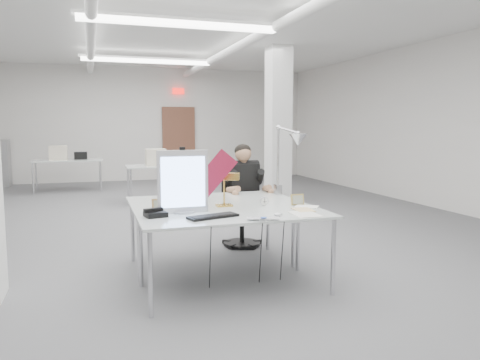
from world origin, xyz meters
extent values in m
cube|color=#565659|center=(0.00, 0.00, -0.01)|extent=(10.00, 14.00, 0.02)
cube|color=white|center=(0.00, 0.00, 3.21)|extent=(10.00, 14.00, 0.02)
cube|color=silver|center=(0.00, 7.01, 1.60)|extent=(10.00, 0.02, 3.20)
cube|color=silver|center=(5.01, 0.00, 1.60)|extent=(0.02, 14.00, 3.20)
cube|color=white|center=(2.50, 2.50, 1.60)|extent=(0.45, 0.45, 3.20)
cube|color=brown|center=(1.20, 6.94, 1.05)|extent=(0.95, 0.08, 2.10)
cube|color=red|center=(1.20, 6.90, 2.55)|extent=(0.32, 0.06, 0.16)
cylinder|color=silver|center=(-1.20, 0.00, 3.02)|extent=(0.16, 13.60, 0.16)
cylinder|color=silver|center=(1.40, 0.00, 3.02)|extent=(0.16, 13.60, 0.16)
cube|color=white|center=(0.00, 0.00, 2.98)|extent=(2.80, 0.14, 0.08)
cube|color=white|center=(0.00, 4.00, 2.98)|extent=(2.80, 0.14, 0.08)
cube|color=silver|center=(0.00, -2.50, 0.74)|extent=(1.80, 0.90, 0.02)
cube|color=silver|center=(0.00, -1.60, 0.74)|extent=(1.80, 0.90, 0.02)
cube|color=silver|center=(0.20, 3.00, 0.74)|extent=(1.60, 0.80, 0.02)
cube|color=silver|center=(-1.80, 5.20, 0.74)|extent=(1.60, 0.80, 0.02)
cube|color=gray|center=(-3.50, 6.65, 0.60)|extent=(0.45, 0.55, 1.20)
cube|color=silver|center=(-0.45, -2.32, 1.05)|extent=(0.48, 0.05, 0.59)
cube|color=maroon|center=(-0.16, -2.36, 1.11)|extent=(0.44, 0.17, 0.50)
cube|color=black|center=(-0.24, -2.64, 0.77)|extent=(0.49, 0.28, 0.02)
imported|color=silver|center=(0.14, -2.91, 0.77)|extent=(0.32, 0.25, 0.02)
ellipsoid|color=silver|center=(0.34, -2.76, 0.77)|extent=(0.09, 0.07, 0.03)
cube|color=black|center=(-0.73, -2.44, 0.78)|extent=(0.21, 0.20, 0.05)
cube|color=#AC814A|center=(-0.65, -2.16, 0.82)|extent=(0.16, 0.05, 0.12)
cube|color=#A88F48|center=(0.76, -2.26, 0.81)|extent=(0.15, 0.04, 0.11)
cylinder|color=silver|center=(0.41, -2.20, 0.81)|extent=(0.09, 0.04, 0.09)
cube|color=silver|center=(0.61, -2.75, 0.76)|extent=(0.23, 0.33, 0.01)
cube|color=#D7B880|center=(0.69, -2.55, 0.76)|extent=(0.18, 0.25, 0.01)
cube|color=white|center=(0.80, -2.39, 0.76)|extent=(0.27, 0.26, 0.01)
cube|color=beige|center=(-0.27, -1.56, 0.96)|extent=(0.47, 0.45, 0.40)
camera|label=1|loc=(-1.27, -6.64, 1.58)|focal=35.00mm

